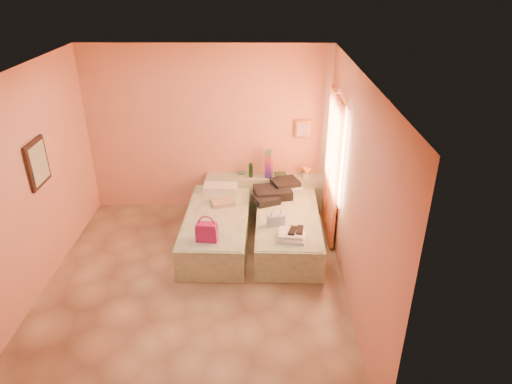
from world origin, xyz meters
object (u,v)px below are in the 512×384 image
blue_handbag (276,220)px  towel_stack (292,236)px  water_bottle (251,170)px  bed_left (217,229)px  bed_right (287,229)px  green_book (280,174)px  headboard_ledge (266,193)px  flower_vase (306,171)px  magenta_handbag (207,232)px

blue_handbag → towel_stack: blue_handbag is taller
water_bottle → blue_handbag: water_bottle is taller
bed_left → bed_right: (1.08, 0.00, 0.00)m
bed_right → green_book: (-0.08, 1.10, 0.42)m
headboard_ledge → green_book: bearing=10.9°
headboard_ledge → water_bottle: 0.52m
headboard_ledge → bed_right: size_ratio=1.02×
headboard_ledge → bed_left: bearing=-126.0°
flower_vase → headboard_ledge: bearing=175.8°
flower_vase → magenta_handbag: (-1.48, -1.71, -0.13)m
green_book → bed_left: bearing=-141.0°
bed_right → blue_handbag: size_ratio=8.04×
bed_left → bed_right: 1.08m
water_bottle → green_book: (0.50, 0.08, -0.11)m
water_bottle → green_book: 0.52m
towel_stack → bed_left: bearing=148.6°
water_bottle → towel_stack: water_bottle is taller
towel_stack → water_bottle: bearing=109.8°
magenta_handbag → green_book: bearing=65.0°
flower_vase → blue_handbag: size_ratio=0.94×
green_book → towel_stack: bearing=-95.3°
bed_right → green_book: bearing=95.2°
water_bottle → blue_handbag: bearing=-73.4°
magenta_handbag → blue_handbag: magenta_handbag is taller
blue_handbag → bed_right: bearing=45.4°
bed_left → magenta_handbag: (-0.06, -0.71, 0.38)m
headboard_ledge → bed_right: bearing=-73.5°
bed_left → blue_handbag: 0.99m
headboard_ledge → magenta_handbag: bearing=-115.1°
magenta_handbag → bed_left: bearing=90.5°
headboard_ledge → blue_handbag: (0.12, -1.35, 0.25)m
green_book → towel_stack: green_book is taller
green_book → magenta_handbag: bearing=-129.1°
green_book → towel_stack: size_ratio=0.57×
flower_vase → blue_handbag: (-0.53, -1.30, -0.19)m
bed_right → water_bottle: water_bottle is taller
flower_vase → blue_handbag: bearing=-112.1°
bed_left → water_bottle: size_ratio=8.20×
bed_right → towel_stack: (0.03, -0.67, 0.30)m
magenta_handbag → blue_handbag: size_ratio=1.15×
magenta_handbag → blue_handbag: 1.03m
green_book → magenta_handbag: (-1.06, -1.81, -0.03)m
headboard_ledge → flower_vase: flower_vase is taller
bed_left → water_bottle: bearing=65.2°
magenta_handbag → headboard_ledge: bearing=70.3°
green_book → towel_stack: 1.77m
headboard_ledge → blue_handbag: blue_handbag is taller
headboard_ledge → flower_vase: size_ratio=8.72×
water_bottle → towel_stack: bearing=-70.2°
blue_handbag → towel_stack: bearing=-72.3°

